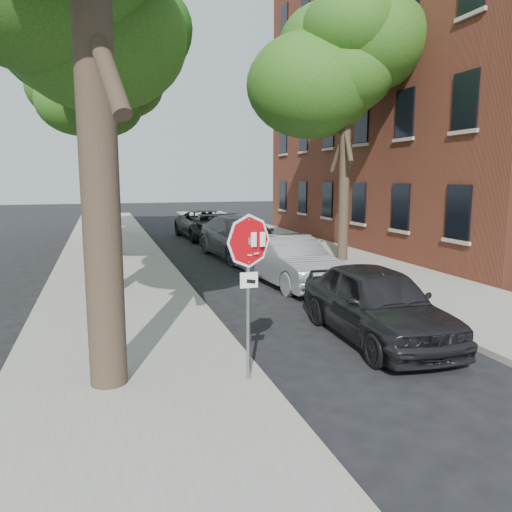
{
  "coord_description": "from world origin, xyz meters",
  "views": [
    {
      "loc": [
        -2.79,
        -7.17,
        3.26
      ],
      "look_at": [
        -0.52,
        0.18,
        2.05
      ],
      "focal_mm": 35.0,
      "sensor_mm": 36.0,
      "label": 1
    }
  ],
  "objects_px": {
    "apartment_building": "(458,86)",
    "tree_mid_b": "(104,55)",
    "car_c": "(241,237)",
    "car_d": "(207,225)",
    "stop_sign": "(249,265)",
    "car_b": "(289,261)",
    "tree_right": "(345,69)",
    "tree_far": "(98,101)",
    "car_a": "(377,303)",
    "tree_mid_a": "(99,7)"
  },
  "relations": [
    {
      "from": "car_b",
      "to": "tree_far",
      "type": "bearing_deg",
      "value": 104.77
    },
    {
      "from": "car_a",
      "to": "car_c",
      "type": "xyz_separation_m",
      "value": [
        0.15,
        10.84,
        0.09
      ]
    },
    {
      "from": "tree_mid_b",
      "to": "car_a",
      "type": "xyz_separation_m",
      "value": [
        4.87,
        -12.62,
        -7.24
      ]
    },
    {
      "from": "stop_sign",
      "to": "tree_mid_a",
      "type": "bearing_deg",
      "value": 105.07
    },
    {
      "from": "apartment_building",
      "to": "tree_mid_a",
      "type": "bearing_deg",
      "value": -157.51
    },
    {
      "from": "stop_sign",
      "to": "apartment_building",
      "type": "bearing_deg",
      "value": 43.65
    },
    {
      "from": "car_a",
      "to": "car_b",
      "type": "relative_size",
      "value": 0.97
    },
    {
      "from": "stop_sign",
      "to": "tree_far",
      "type": "relative_size",
      "value": 0.28
    },
    {
      "from": "stop_sign",
      "to": "car_d",
      "type": "distance_m",
      "value": 19.48
    },
    {
      "from": "stop_sign",
      "to": "car_d",
      "type": "bearing_deg",
      "value": 80.36
    },
    {
      "from": "stop_sign",
      "to": "car_d",
      "type": "xyz_separation_m",
      "value": [
        3.26,
        19.17,
        -1.19
      ]
    },
    {
      "from": "apartment_building",
      "to": "tree_right",
      "type": "bearing_deg",
      "value": -154.13
    },
    {
      "from": "tree_mid_b",
      "to": "car_d",
      "type": "bearing_deg",
      "value": 45.22
    },
    {
      "from": "tree_right",
      "to": "car_a",
      "type": "relative_size",
      "value": 2.1
    },
    {
      "from": "apartment_building",
      "to": "tree_mid_b",
      "type": "bearing_deg",
      "value": 179.57
    },
    {
      "from": "tree_mid_a",
      "to": "car_b",
      "type": "relative_size",
      "value": 2.15
    },
    {
      "from": "car_c",
      "to": "car_a",
      "type": "bearing_deg",
      "value": -95.99
    },
    {
      "from": "car_b",
      "to": "tree_mid_b",
      "type": "bearing_deg",
      "value": 118.9
    },
    {
      "from": "apartment_building",
      "to": "car_a",
      "type": "distance_m",
      "value": 18.37
    },
    {
      "from": "tree_mid_a",
      "to": "tree_far",
      "type": "bearing_deg",
      "value": 90.4
    },
    {
      "from": "car_d",
      "to": "stop_sign",
      "type": "bearing_deg",
      "value": -103.44
    },
    {
      "from": "apartment_building",
      "to": "car_b",
      "type": "distance_m",
      "value": 15.13
    },
    {
      "from": "stop_sign",
      "to": "car_b",
      "type": "bearing_deg",
      "value": 64.3
    },
    {
      "from": "car_b",
      "to": "car_d",
      "type": "xyz_separation_m",
      "value": [
        -0.04,
        12.31,
        0.01
      ]
    },
    {
      "from": "car_a",
      "to": "car_b",
      "type": "bearing_deg",
      "value": 90.35
    },
    {
      "from": "stop_sign",
      "to": "tree_right",
      "type": "height_order",
      "value": "tree_right"
    },
    {
      "from": "tree_mid_b",
      "to": "tree_right",
      "type": "xyz_separation_m",
      "value": [
        8.4,
        -4.01,
        -0.78
      ]
    },
    {
      "from": "car_a",
      "to": "car_d",
      "type": "distance_m",
      "value": 17.64
    },
    {
      "from": "tree_right",
      "to": "apartment_building",
      "type": "bearing_deg",
      "value": 25.87
    },
    {
      "from": "car_c",
      "to": "tree_far",
      "type": "bearing_deg",
      "value": 116.08
    },
    {
      "from": "apartment_building",
      "to": "car_c",
      "type": "xyz_separation_m",
      "value": [
        -11.4,
        -1.66,
        -6.8
      ]
    },
    {
      "from": "tree_right",
      "to": "car_c",
      "type": "height_order",
      "value": "tree_right"
    },
    {
      "from": "tree_mid_b",
      "to": "car_b",
      "type": "xyz_separation_m",
      "value": [
        5.02,
        -7.29,
        -7.24
      ]
    },
    {
      "from": "apartment_building",
      "to": "car_d",
      "type": "xyz_separation_m",
      "value": [
        -11.44,
        5.14,
        -6.89
      ]
    },
    {
      "from": "stop_sign",
      "to": "tree_mid_a",
      "type": "height_order",
      "value": "tree_mid_a"
    },
    {
      "from": "tree_right",
      "to": "tree_mid_b",
      "type": "bearing_deg",
      "value": 154.48
    },
    {
      "from": "tree_mid_b",
      "to": "car_d",
      "type": "distance_m",
      "value": 10.11
    },
    {
      "from": "tree_right",
      "to": "car_d",
      "type": "height_order",
      "value": "tree_right"
    },
    {
      "from": "stop_sign",
      "to": "tree_far",
      "type": "xyz_separation_m",
      "value": [
        -2.02,
        21.14,
        5.26
      ]
    },
    {
      "from": "stop_sign",
      "to": "car_d",
      "type": "relative_size",
      "value": 0.48
    },
    {
      "from": "tree_far",
      "to": "car_c",
      "type": "relative_size",
      "value": 1.59
    },
    {
      "from": "apartment_building",
      "to": "tree_far",
      "type": "xyz_separation_m",
      "value": [
        -16.72,
        7.11,
        -0.44
      ]
    },
    {
      "from": "tree_mid_a",
      "to": "stop_sign",
      "type": "bearing_deg",
      "value": -74.93
    },
    {
      "from": "apartment_building",
      "to": "car_a",
      "type": "bearing_deg",
      "value": -132.75
    },
    {
      "from": "apartment_building",
      "to": "tree_right",
      "type": "relative_size",
      "value": 2.17
    },
    {
      "from": "tree_far",
      "to": "car_c",
      "type": "distance_m",
      "value": 12.07
    },
    {
      "from": "tree_far",
      "to": "car_b",
      "type": "xyz_separation_m",
      "value": [
        5.32,
        -14.28,
        -6.46
      ]
    },
    {
      "from": "tree_mid_a",
      "to": "tree_mid_b",
      "type": "distance_m",
      "value": 7.02
    },
    {
      "from": "car_b",
      "to": "car_d",
      "type": "height_order",
      "value": "car_d"
    },
    {
      "from": "tree_mid_a",
      "to": "car_c",
      "type": "height_order",
      "value": "tree_mid_a"
    }
  ]
}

